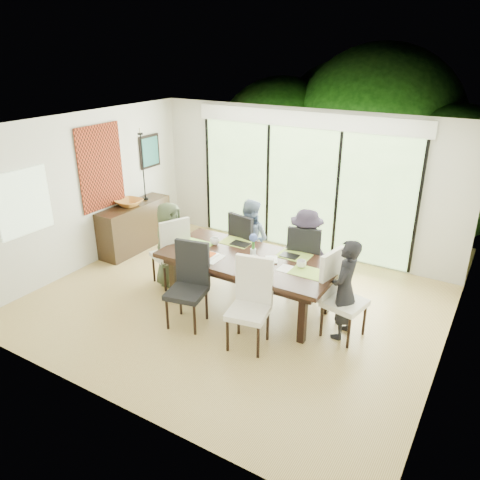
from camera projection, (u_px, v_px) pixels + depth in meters
The scene contains 62 objects.
floor at pixel (232, 305), 7.23m from camera, with size 6.00×5.00×0.01m, color olive.
ceiling at pixel (230, 128), 6.18m from camera, with size 6.00×5.00×0.01m, color white.
wall_back at pixel (302, 182), 8.69m from camera, with size 6.00×0.02×2.70m, color beige.
wall_front at pixel (100, 299), 4.72m from camera, with size 6.00×0.02×2.70m, color white.
wall_left at pixel (84, 192), 8.13m from camera, with size 0.02×5.00×2.70m, color silver.
wall_right at pixel (457, 272), 5.27m from camera, with size 0.02×5.00×2.70m, color beige.
glass_doors at pixel (301, 191), 8.71m from camera, with size 4.20×0.02×2.30m, color #598C3F.
blinds_header at pixel (305, 119), 8.20m from camera, with size 4.40×0.06×0.28m, color white.
mullion_a at pixel (208, 176), 9.70m from camera, with size 0.05×0.04×2.30m, color black.
mullion_b at pixel (268, 185), 9.04m from camera, with size 0.05×0.04×2.30m, color black.
mullion_c at pixel (337, 197), 8.37m from camera, with size 0.05×0.04×2.30m, color black.
mullion_d at pixel (418, 210), 7.71m from camera, with size 0.05×0.04×2.30m, color black.
side_window at pixel (24, 202), 7.10m from camera, with size 0.02×0.90×1.00m, color #8CAD7F.
deck at pixel (316, 236), 9.93m from camera, with size 6.00×1.80×0.10m, color brown.
rail_top at pixel (332, 199), 10.33m from camera, with size 6.00×0.08×0.06m, color brown.
foliage_left at pixel (280, 143), 11.63m from camera, with size 3.20×3.20×3.20m, color #14380F.
foliage_mid at pixel (377, 133), 10.92m from camera, with size 4.00×4.00×4.00m, color #14380F.
foliage_right at pixel (450, 173), 9.64m from camera, with size 2.80×2.80×2.80m, color #14380F.
foliage_far at pixel (345, 132), 12.02m from camera, with size 3.60×3.60×3.60m, color #14380F.
table_top at pixel (248, 260), 6.89m from camera, with size 2.64×1.21×0.07m, color black.
table_apron at pixel (248, 266), 6.93m from camera, with size 2.42×0.99×0.11m, color black.
table_leg_fl at pixel (174, 279), 7.22m from camera, with size 0.10×0.10×0.76m, color black.
table_leg_fr at pixel (302, 317), 6.20m from camera, with size 0.10×0.10×0.76m, color black.
table_leg_bl at pixel (206, 258), 7.90m from camera, with size 0.10×0.10×0.76m, color black.
table_leg_br at pixel (326, 290), 6.87m from camera, with size 0.10×0.10×0.76m, color black.
chair_left_end at pixel (169, 250), 7.67m from camera, with size 0.51×0.51×1.21m, color beige, non-canonical shape.
chair_right_end at pixel (345, 297), 6.25m from camera, with size 0.51×0.51×1.21m, color white, non-canonical shape.
chair_far_left at pixel (250, 245), 7.84m from camera, with size 0.51×0.51×1.21m, color black, non-canonical shape.
chair_far_right at pixel (305, 258), 7.37m from camera, with size 0.51×0.51×1.21m, color black, non-canonical shape.
chair_near_left at pixel (186, 287), 6.51m from camera, with size 0.51×0.51×1.21m, color black, non-canonical shape.
chair_near_right at pixel (248, 306), 6.03m from camera, with size 0.51×0.51×1.21m, color white, non-canonical shape.
person_left_end at pixel (170, 244), 7.62m from camera, with size 0.66×0.42×1.42m, color #3C472F.
person_right_end at pixel (345, 290), 6.22m from camera, with size 0.66×0.42×1.42m, color black.
person_far_left at pixel (250, 240), 7.79m from camera, with size 0.66×0.42×1.42m, color #768CAA.
person_far_right at pixel (305, 253), 7.31m from camera, with size 0.66×0.42×1.42m, color #261F2E.
placemat_left at pixel (196, 244), 7.32m from camera, with size 0.48×0.35×0.01m, color #86C446.
placemat_right at pixel (308, 272), 6.42m from camera, with size 0.48×0.35×0.01m, color #89AF3E.
placemat_far_l at pixel (237, 242), 7.40m from camera, with size 0.48×0.35×0.01m, color #A6C345.
placemat_far_r at pixel (294, 256), 6.93m from camera, with size 0.48×0.35×0.01m, color #8FAF3E.
placemat_paper at pixel (206, 257), 6.90m from camera, with size 0.48×0.35×0.01m, color white.
tablet_far_l at pixel (240, 244), 7.31m from camera, with size 0.29×0.20×0.01m, color black.
tablet_far_r at pixel (290, 256), 6.91m from camera, with size 0.26×0.19×0.01m, color black.
papers at pixel (290, 270), 6.50m from camera, with size 0.33×0.24×0.00m, color white.
platter_base at pixel (206, 256), 6.89m from camera, with size 0.29×0.29×0.03m, color white.
platter_snacks at pixel (206, 254), 6.88m from camera, with size 0.22×0.22×0.02m, color #CE4D18.
vase at pixel (253, 253), 6.86m from camera, with size 0.09×0.09×0.13m, color silver.
hyacinth_stems at pixel (253, 245), 6.81m from camera, with size 0.04×0.04×0.18m, color #337226.
hyacinth_blooms at pixel (253, 238), 6.77m from camera, with size 0.12×0.12×0.12m, color #455BAE.
laptop at pixel (197, 247), 7.19m from camera, with size 0.36×0.23×0.03m, color silver.
cup_a at pixel (215, 241), 7.30m from camera, with size 0.14×0.14×0.11m, color white.
cup_b at pixel (254, 259), 6.70m from camera, with size 0.11×0.11×0.10m, color white.
cup_c at pixel (301, 264), 6.55m from camera, with size 0.14×0.14×0.11m, color white.
book at pixel (265, 259), 6.79m from camera, with size 0.18×0.25×0.02m, color white.
sideboard at pixel (135, 227), 9.07m from camera, with size 0.45×1.61×0.91m, color black.
bowl at pixel (129, 203), 8.79m from camera, with size 0.48×0.48×0.12m, color #9C5E22.
candlestick_base at pixel (146, 198), 9.16m from camera, with size 0.10×0.10×0.04m, color black.
candlestick_shaft at pixel (143, 167), 8.91m from camera, with size 0.02×0.02×1.26m, color black.
candlestick_pan at pixel (140, 134), 8.67m from camera, with size 0.10×0.10×0.03m, color black.
candle at pixel (140, 130), 8.65m from camera, with size 0.04×0.04×0.10m, color silver.
tapestry at pixel (101, 167), 8.29m from camera, with size 0.02×1.00×1.50m, color #992F16.
art_frame at pixel (150, 151), 9.30m from camera, with size 0.03×0.55×0.65m, color black.
art_canvas at pixel (150, 151), 9.29m from camera, with size 0.01×0.45×0.55m, color #1A5553.
Camera 1 is at (3.34, -5.31, 3.73)m, focal length 35.00 mm.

